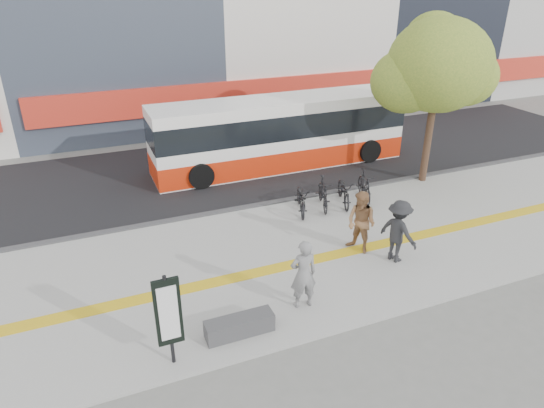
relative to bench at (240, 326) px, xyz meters
name	(u,v)px	position (x,y,z in m)	size (l,w,h in m)	color
ground	(316,284)	(2.60, 1.20, -0.30)	(120.00, 120.00, 0.00)	slate
sidewalk	(293,255)	(2.60, 2.70, -0.27)	(40.00, 7.00, 0.08)	gray
tactile_strip	(300,263)	(2.60, 2.20, -0.22)	(40.00, 0.45, 0.01)	gold
street	(220,170)	(2.60, 10.20, -0.28)	(40.00, 8.00, 0.06)	black
curb	(252,207)	(2.60, 6.20, -0.23)	(40.00, 0.25, 0.14)	#353538
bench	(240,326)	(0.00, 0.00, 0.00)	(1.60, 0.45, 0.45)	#353538
signboard	(168,314)	(-1.60, -0.31, 1.06)	(0.55, 0.10, 2.20)	black
street_tree	(436,67)	(9.78, 6.02, 4.21)	(4.40, 3.80, 6.31)	#311E16
bus	(280,135)	(5.18, 9.70, 1.12)	(10.88, 2.58, 2.90)	white
bicycle_row	(333,192)	(5.29, 5.20, 0.29)	(3.70, 1.99, 1.10)	black
seated_woman	(303,274)	(1.80, 0.41, 0.70)	(0.68, 0.44, 1.85)	black
pedestrian_tan	(361,223)	(4.52, 2.15, 0.73)	(0.92, 0.72, 1.90)	#906541
pedestrian_dark	(398,231)	(5.23, 1.32, 0.71)	(1.21, 0.70, 1.87)	black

